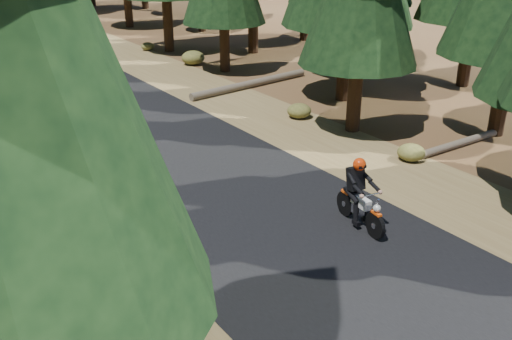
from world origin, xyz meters
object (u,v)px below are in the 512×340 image
Objects in this scene: rider_follow at (117,174)px; log_far at (460,143)px; rider_lead at (360,205)px; log_near at (251,84)px.

log_far is at bearing 152.38° from rider_follow.
rider_lead is 6.15m from rider_follow.
rider_lead is at bearing 117.67° from rider_follow.
log_far is 6.54m from rider_lead.
rider_follow reaches higher than log_near.
rider_follow is at bearing 165.08° from log_far.
log_far is (1.44, -9.54, -0.04)m from log_near.
rider_lead is at bearing -162.45° from log_far.
log_near is 11.02m from rider_follow.
rider_follow is (-10.17, 2.82, 0.47)m from log_far.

